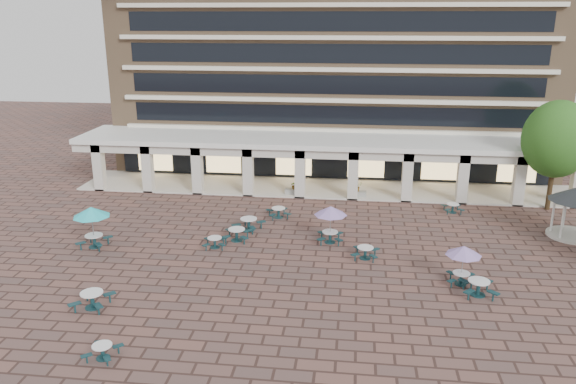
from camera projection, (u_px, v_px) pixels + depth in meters
The scene contains 18 objects.
ground at pixel (314, 261), 33.49m from camera, with size 120.00×120.00×0.00m, color brown.
apartment_building at pixel (336, 32), 53.85m from camera, with size 40.00×15.50×25.20m.
retail_arcade at pixel (328, 155), 46.61m from camera, with size 42.00×6.60×4.40m.
picnic_table_0 at pixel (92, 299), 28.04m from camera, with size 1.93×1.93×0.85m.
picnic_table_1 at pixel (102, 350), 23.90m from camera, with size 1.54×1.54×0.65m.
picnic_table_3 at pixel (478, 286), 29.31m from camera, with size 1.92×1.92×0.84m.
picnic_table_4 at pixel (91, 213), 34.91m from camera, with size 2.31×2.31×2.67m.
picnic_table_5 at pixel (215, 242), 35.40m from camera, with size 1.68×1.68×0.68m.
picnic_table_6 at pixel (331, 212), 35.69m from camera, with size 2.12×2.12×2.45m.
picnic_table_8 at pixel (249, 223), 38.27m from camera, with size 2.27×2.27×0.86m.
picnic_table_9 at pixel (237, 234), 36.47m from camera, with size 1.86×1.86×0.82m.
picnic_table_10 at pixel (365, 252), 33.80m from camera, with size 1.80×1.80×0.74m.
picnic_table_11 at pixel (464, 252), 30.07m from camera, with size 1.94×1.94×2.24m.
picnic_table_12 at pixel (278, 212), 40.71m from camera, with size 2.01×2.01×0.74m.
picnic_table_13 at pixel (453, 207), 41.75m from camera, with size 1.63×1.63×0.68m.
tree_east_c at pixel (557, 139), 40.98m from camera, with size 4.97×4.97×8.28m.
planter_left at pixel (294, 190), 45.89m from camera, with size 1.50×0.63×1.15m.
planter_right at pixel (357, 191), 45.26m from camera, with size 1.50×0.85×1.32m.
Camera 1 is at (2.13, -30.68, 13.98)m, focal length 35.00 mm.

